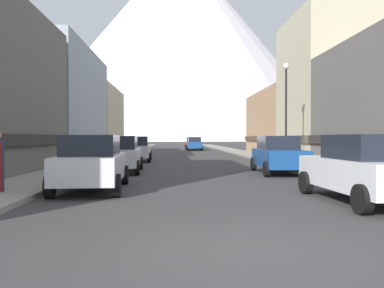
{
  "coord_description": "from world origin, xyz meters",
  "views": [
    {
      "loc": [
        -1.2,
        -5.89,
        1.7
      ],
      "look_at": [
        0.78,
        35.8,
        1.03
      ],
      "focal_mm": 37.31,
      "sensor_mm": 36.0,
      "label": 1
    }
  ],
  "objects": [
    {
      "name": "mountain_backdrop",
      "position": [
        2.91,
        260.0,
        65.31
      ],
      "size": [
        206.37,
        206.37,
        130.61
      ],
      "primitive_type": "cone",
      "color": "silver",
      "rests_on": "ground"
    },
    {
      "name": "potted_plant_0",
      "position": [
        7.0,
        12.11,
        0.62
      ],
      "size": [
        0.55,
        0.55,
        0.87
      ],
      "color": "gray",
      "rests_on": "sidewalk_right"
    },
    {
      "name": "car_left_1",
      "position": [
        -3.8,
        13.7,
        0.9
      ],
      "size": [
        2.19,
        4.46,
        1.78
      ],
      "color": "silver",
      "rests_on": "ground"
    },
    {
      "name": "streetlamp_right",
      "position": [
        5.35,
        16.96,
        3.99
      ],
      "size": [
        0.36,
        0.36,
        5.86
      ],
      "color": "black",
      "rests_on": "sidewalk_right"
    },
    {
      "name": "car_left_0",
      "position": [
        -3.8,
        7.01,
        0.9
      ],
      "size": [
        2.24,
        4.48,
        1.78
      ],
      "color": "silver",
      "rests_on": "ground"
    },
    {
      "name": "car_right_0",
      "position": [
        3.8,
        4.29,
        0.9
      ],
      "size": [
        2.24,
        4.48,
        1.78
      ],
      "color": "silver",
      "rests_on": "ground"
    },
    {
      "name": "sidewalk_right",
      "position": [
        6.25,
        35.0,
        0.07
      ],
      "size": [
        2.5,
        100.0,
        0.15
      ],
      "primitive_type": "cube",
      "color": "gray",
      "rests_on": "ground"
    },
    {
      "name": "sidewalk_left",
      "position": [
        -6.25,
        35.0,
        0.07
      ],
      "size": [
        2.5,
        100.0,
        0.15
      ],
      "primitive_type": "cube",
      "color": "gray",
      "rests_on": "ground"
    },
    {
      "name": "storefront_left_3",
      "position": [
        -10.92,
        39.2,
        3.47
      ],
      "size": [
        7.14,
        12.79,
        7.21
      ],
      "color": "beige",
      "rests_on": "ground"
    },
    {
      "name": "car_driving_1",
      "position": [
        1.6,
        46.62,
        0.9
      ],
      "size": [
        2.06,
        4.4,
        1.78
      ],
      "color": "#19478C",
      "rests_on": "ground"
    },
    {
      "name": "car_right_1",
      "position": [
        3.8,
        12.77,
        0.9
      ],
      "size": [
        2.18,
        4.45,
        1.78
      ],
      "color": "#19478C",
      "rests_on": "ground"
    },
    {
      "name": "storefront_right_3",
      "position": [
        11.1,
        34.31,
        3.07
      ],
      "size": [
        7.5,
        13.74,
        6.39
      ],
      "color": "tan",
      "rests_on": "ground"
    },
    {
      "name": "ground_plane",
      "position": [
        0.0,
        0.0,
        0.0
      ],
      "size": [
        400.0,
        400.0,
        0.0
      ],
      "primitive_type": "plane",
      "color": "#383838"
    },
    {
      "name": "storefront_left_2",
      "position": [
        -11.27,
        25.52,
        4.1
      ],
      "size": [
        7.84,
        13.99,
        8.5
      ],
      "color": "#99A5B2",
      "rests_on": "ground"
    },
    {
      "name": "car_left_2",
      "position": [
        -3.8,
        22.66,
        0.9
      ],
      "size": [
        2.18,
        4.45,
        1.78
      ],
      "color": "silver",
      "rests_on": "ground"
    },
    {
      "name": "storefront_right_2",
      "position": [
        12.32,
        23.2,
        5.13
      ],
      "size": [
        9.95,
        8.41,
        10.61
      ],
      "color": "beige",
      "rests_on": "ground"
    },
    {
      "name": "car_driving_0",
      "position": [
        1.6,
        52.49,
        0.9
      ],
      "size": [
        2.06,
        4.4,
        1.78
      ],
      "color": "#9E1111",
      "rests_on": "ground"
    }
  ]
}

